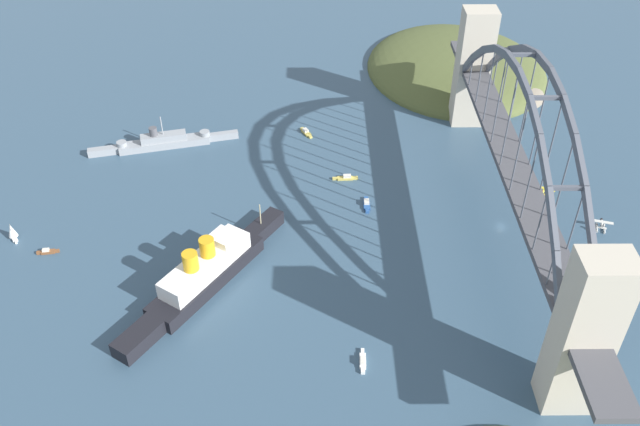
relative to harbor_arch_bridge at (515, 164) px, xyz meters
name	(u,v)px	position (x,y,z in m)	size (l,w,h in m)	color
ground_plane	(501,226)	(0.00, 0.00, -33.27)	(1400.00, 1400.00, 0.00)	#334C60
harbor_arch_bridge	(515,164)	(0.00, 0.00, 0.00)	(241.94, 16.72, 76.26)	#BCB29E
headland_east_shore	(458,71)	(150.80, -6.88, -33.27)	(127.95, 108.77, 25.13)	#4C562D
ocean_liner	(206,272)	(-34.69, 124.65, -26.96)	(83.46, 58.65, 21.12)	black
naval_cruiser	(163,142)	(65.89, 159.59, -30.22)	(21.43, 74.76, 17.41)	gray
seaplane_taxiing_near_bridge	(601,225)	(-1.94, -43.05, -31.26)	(7.46, 9.50, 5.02)	#B7B7B2
seaplane_second_in_formation	(543,191)	(23.18, -24.57, -31.41)	(8.41, 9.52, 4.74)	#B7B7B2
small_boat_0	(12,231)	(-6.51, 211.01, -29.25)	(6.63, 5.25, 8.68)	silver
small_boat_1	(367,204)	(15.49, 58.20, -32.39)	(11.29, 2.92, 2.42)	#234C8C
small_boat_2	(306,132)	(78.28, 86.40, -32.43)	(10.44, 6.65, 2.37)	gold
small_boat_3	(346,178)	(36.32, 66.89, -32.40)	(2.82, 12.32, 2.44)	gold
small_boat_4	(47,251)	(-16.00, 193.80, -32.45)	(2.87, 9.25, 2.21)	brown
small_boat_5	(363,361)	(-74.94, 65.16, -32.35)	(10.76, 2.50, 2.53)	silver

